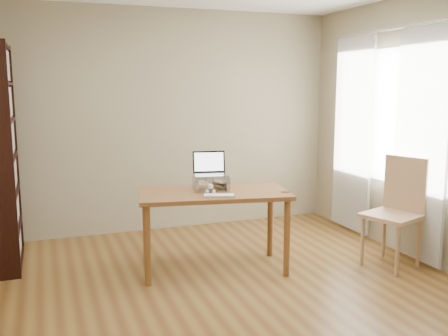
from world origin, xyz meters
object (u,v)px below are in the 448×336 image
at_px(keyboard, 219,196).
at_px(chair, 399,208).
at_px(laptop, 209,169).
at_px(desk, 214,202).
at_px(cat, 209,182).

xyz_separation_m(keyboard, chair, (1.72, -0.27, -0.19)).
height_order(laptop, chair, laptop).
distance_m(desk, laptop, 0.32).
relative_size(laptop, chair, 0.33).
bearing_deg(desk, laptop, 100.00).
bearing_deg(cat, keyboard, -74.66).
bearing_deg(keyboard, laptop, 105.17).
bearing_deg(desk, cat, 106.75).
xyz_separation_m(desk, chair, (1.70, -0.49, -0.08)).
bearing_deg(cat, laptop, 78.43).
relative_size(desk, keyboard, 4.80).
xyz_separation_m(desk, cat, (-0.01, 0.11, 0.17)).
distance_m(desk, keyboard, 0.25).
height_order(laptop, keyboard, laptop).
bearing_deg(laptop, chair, -10.22).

